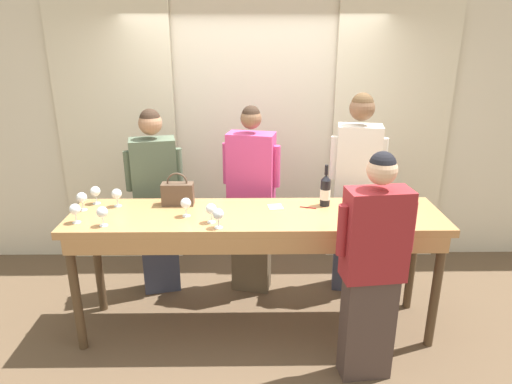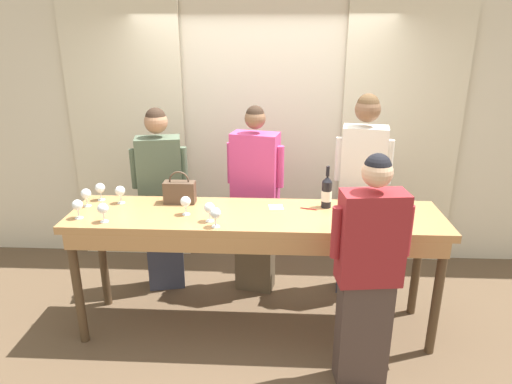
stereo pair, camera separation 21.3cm
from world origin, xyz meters
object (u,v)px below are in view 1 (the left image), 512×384
(wine_glass_front_left, at_px, (218,214))
(guest_olive_jacket, at_px, (156,201))
(wine_glass_back_left, at_px, (102,213))
(guest_cream_sweater, at_px, (356,192))
(tasting_bar, at_px, (256,227))
(wine_glass_back_right, at_px, (353,205))
(wine_glass_center_right, at_px, (211,209))
(guest_pink_top, at_px, (251,201))
(wine_bottle, at_px, (325,191))
(handbag, at_px, (178,193))
(host_pouring, at_px, (373,269))
(wine_glass_center_mid, at_px, (95,192))
(wine_glass_back_mid, at_px, (75,210))
(wine_glass_front_mid, at_px, (82,198))
(wine_glass_front_right, at_px, (117,194))
(wine_glass_center_left, at_px, (186,204))

(wine_glass_front_left, relative_size, guest_olive_jacket, 0.08)
(wine_glass_back_left, bearing_deg, guest_cream_sweater, 22.54)
(tasting_bar, height_order, guest_olive_jacket, guest_olive_jacket)
(wine_glass_back_right, bearing_deg, wine_glass_center_right, -175.48)
(guest_pink_top, bearing_deg, wine_glass_back_right, -42.78)
(wine_bottle, xyz_separation_m, handbag, (-1.18, 0.04, -0.03))
(wine_glass_front_left, xyz_separation_m, wine_glass_center_right, (-0.06, 0.10, -0.00))
(guest_cream_sweater, bearing_deg, tasting_bar, -144.99)
(handbag, xyz_separation_m, host_pouring, (1.39, -0.77, -0.27))
(tasting_bar, bearing_deg, guest_pink_top, 93.20)
(wine_glass_center_mid, bearing_deg, guest_cream_sweater, 9.95)
(tasting_bar, height_order, host_pouring, host_pouring)
(wine_glass_back_right, bearing_deg, guest_olive_jacket, 156.58)
(handbag, height_order, guest_pink_top, guest_pink_top)
(wine_glass_back_right, bearing_deg, handbag, 168.07)
(wine_glass_front_left, bearing_deg, wine_bottle, 27.49)
(handbag, relative_size, guest_olive_jacket, 0.16)
(wine_glass_back_right, height_order, guest_olive_jacket, guest_olive_jacket)
(wine_glass_back_right, bearing_deg, guest_cream_sweater, 75.02)
(guest_cream_sweater, bearing_deg, wine_glass_back_left, -157.46)
(wine_glass_front_left, bearing_deg, guest_olive_jacket, 125.22)
(wine_glass_back_left, xyz_separation_m, guest_olive_jacket, (0.21, 0.83, -0.23))
(wine_bottle, bearing_deg, wine_glass_back_right, -55.95)
(guest_olive_jacket, xyz_separation_m, guest_pink_top, (0.86, 0.00, 0.00))
(wine_bottle, xyz_separation_m, wine_glass_back_mid, (-1.87, -0.32, -0.02))
(tasting_bar, relative_size, wine_glass_front_left, 19.65)
(handbag, xyz_separation_m, wine_glass_front_mid, (-0.73, -0.11, 0.01))
(wine_glass_front_right, bearing_deg, wine_glass_front_left, -27.45)
(tasting_bar, height_order, guest_pink_top, guest_pink_top)
(wine_glass_center_mid, distance_m, host_pouring, 2.23)
(wine_glass_back_right, bearing_deg, wine_bottle, 124.05)
(wine_glass_center_mid, height_order, guest_cream_sweater, guest_cream_sweater)
(wine_glass_back_right, height_order, guest_pink_top, guest_pink_top)
(host_pouring, bearing_deg, guest_cream_sweater, 83.36)
(wine_glass_front_left, distance_m, wine_glass_back_left, 0.83)
(wine_bottle, xyz_separation_m, wine_glass_back_left, (-1.65, -0.38, -0.02))
(wine_glass_front_right, height_order, guest_olive_jacket, guest_olive_jacket)
(guest_olive_jacket, bearing_deg, wine_glass_center_left, -61.14)
(guest_pink_top, xyz_separation_m, guest_cream_sweater, (0.94, 0.00, 0.08))
(wine_glass_back_left, bearing_deg, wine_glass_center_right, 3.85)
(wine_glass_front_right, bearing_deg, host_pouring, -21.38)
(wine_bottle, height_order, wine_glass_back_left, wine_bottle)
(tasting_bar, distance_m, wine_glass_back_mid, 1.34)
(wine_glass_center_mid, height_order, wine_glass_center_right, same)
(wine_glass_center_mid, xyz_separation_m, wine_glass_back_mid, (-0.02, -0.39, -0.00))
(wine_glass_center_mid, bearing_deg, guest_pink_top, 17.06)
(wine_glass_center_left, bearing_deg, wine_glass_front_mid, 170.83)
(wine_glass_front_left, distance_m, wine_glass_center_left, 0.34)
(guest_pink_top, xyz_separation_m, host_pouring, (0.80, -1.18, -0.04))
(wine_glass_center_left, relative_size, wine_glass_back_left, 1.00)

